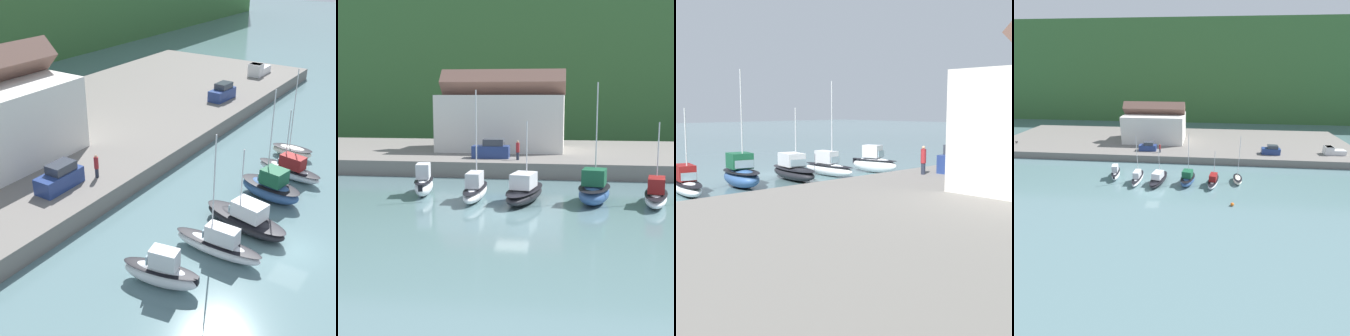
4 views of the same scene
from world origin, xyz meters
TOP-DOWN VIEW (x-y plane):
  - ground_plane at (0.00, 0.00)m, footprint 320.00×320.00m
  - hillside_backdrop at (0.00, 86.64)m, footprint 240.00×56.80m
  - quay_promenade at (0.00, 28.27)m, footprint 93.99×27.24m
  - harbor_clubhouse at (-4.58, 27.69)m, footprint 16.30×10.07m
  - moored_boat_0 at (-8.56, 5.72)m, footprint 2.51×5.48m
  - moored_boat_1 at (-3.61, 4.18)m, footprint 1.62×6.79m
  - moored_boat_2 at (0.55, 4.00)m, footprint 3.69×7.55m
  - moored_boat_3 at (6.21, 4.26)m, footprint 3.47×5.97m
  - moored_boat_4 at (11.10, 4.35)m, footprint 2.98×6.71m
  - moored_boat_5 at (15.84, 5.81)m, footprint 1.68×4.21m
  - parked_car_0 at (24.72, 18.70)m, footprint 4.31×2.06m
  - parked_car_1 at (-4.63, 18.62)m, footprint 4.24×1.89m
  - pickup_truck_0 at (39.07, 19.91)m, footprint 4.75×2.05m
  - person_on_quay at (-1.47, 17.36)m, footprint 0.40×0.40m
  - dog_on_quay at (-40.54, 20.71)m, footprint 0.88×0.38m
  - mooring_buoy_0 at (14.13, -3.37)m, footprint 0.58×0.58m

SIDE VIEW (x-z plane):
  - ground_plane at x=0.00m, z-range 0.00..0.00m
  - mooring_buoy_0 at x=14.13m, z-range 0.00..0.58m
  - moored_boat_5 at x=15.84m, z-range -3.96..5.29m
  - moored_boat_4 at x=11.10m, z-range -2.48..4.13m
  - quay_promenade at x=0.00m, z-range 0.00..1.69m
  - moored_boat_1 at x=-3.61m, z-range -3.69..5.48m
  - moored_boat_2 at x=0.55m, z-range -2.42..4.22m
  - moored_boat_0 at x=-8.56m, z-range -0.37..2.45m
  - moored_boat_3 at x=6.21m, z-range -3.80..5.96m
  - dog_on_quay at x=-40.54m, z-range 1.81..2.48m
  - pickup_truck_0 at x=39.07m, z-range 1.56..3.46m
  - parked_car_0 at x=24.72m, z-range 1.53..3.69m
  - parked_car_1 at x=-4.63m, z-range 1.53..3.69m
  - person_on_quay at x=-1.47m, z-range 1.72..3.86m
  - harbor_clubhouse at x=-4.58m, z-range 0.40..10.88m
  - hillside_backdrop at x=0.00m, z-range 0.00..35.69m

